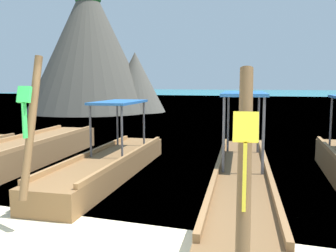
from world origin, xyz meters
TOP-DOWN VIEW (x-y plane):
  - sea_water at (0.00, 61.50)m, footprint 120.00×120.00m
  - longtail_boat_violet_ribbon at (-4.30, 4.44)m, footprint 1.87×6.66m
  - longtail_boat_green_ribbon at (-1.60, 3.94)m, footprint 1.55×6.18m
  - longtail_boat_yellow_ribbon at (1.56, 3.19)m, footprint 1.72×7.55m
  - karst_rock at (-11.55, 21.02)m, footprint 10.42×9.51m

SIDE VIEW (x-z plane):
  - sea_water at x=0.00m, z-range 0.00..0.00m
  - longtail_boat_green_ribbon at x=-1.60m, z-range -0.99..1.62m
  - longtail_boat_violet_ribbon at x=-4.30m, z-range -0.91..1.56m
  - longtail_boat_yellow_ribbon at x=1.56m, z-range -0.83..1.51m
  - karst_rock at x=-11.55m, z-range -0.24..9.83m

